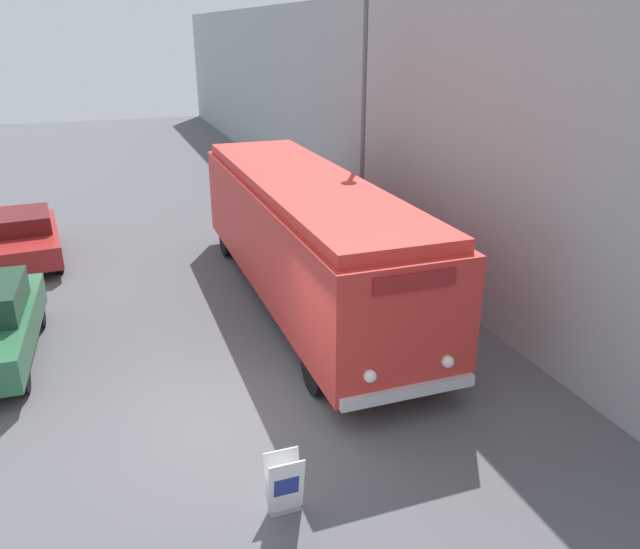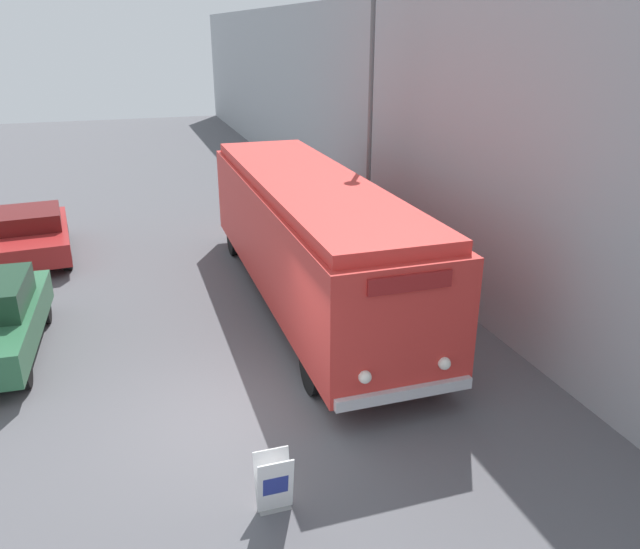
{
  "view_description": "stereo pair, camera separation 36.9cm",
  "coord_description": "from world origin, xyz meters",
  "px_view_note": "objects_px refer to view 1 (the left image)",
  "views": [
    {
      "loc": [
        -1.61,
        -8.91,
        6.22
      ],
      "look_at": [
        2.18,
        1.69,
        1.77
      ],
      "focal_mm": 35.0,
      "sensor_mm": 36.0,
      "label": 1
    },
    {
      "loc": [
        -1.26,
        -9.03,
        6.22
      ],
      "look_at": [
        2.18,
        1.69,
        1.77
      ],
      "focal_mm": 35.0,
      "sensor_mm": 36.0,
      "label": 2
    }
  ],
  "objects_px": {
    "parked_car_mid": "(21,237)",
    "streetlamp": "(364,94)",
    "vintage_bus": "(306,233)",
    "sign_board": "(285,484)"
  },
  "relations": [
    {
      "from": "parked_car_mid",
      "to": "streetlamp",
      "type": "bearing_deg",
      "value": -26.13
    },
    {
      "from": "vintage_bus",
      "to": "parked_car_mid",
      "type": "xyz_separation_m",
      "value": [
        -6.72,
        5.4,
        -1.02
      ]
    },
    {
      "from": "sign_board",
      "to": "streetlamp",
      "type": "bearing_deg",
      "value": 60.86
    },
    {
      "from": "sign_board",
      "to": "parked_car_mid",
      "type": "bearing_deg",
      "value": 109.11
    },
    {
      "from": "vintage_bus",
      "to": "sign_board",
      "type": "bearing_deg",
      "value": -110.92
    },
    {
      "from": "vintage_bus",
      "to": "sign_board",
      "type": "relative_size",
      "value": 12.15
    },
    {
      "from": "streetlamp",
      "to": "parked_car_mid",
      "type": "distance_m",
      "value": 10.38
    },
    {
      "from": "vintage_bus",
      "to": "sign_board",
      "type": "height_order",
      "value": "vintage_bus"
    },
    {
      "from": "parked_car_mid",
      "to": "sign_board",
      "type": "bearing_deg",
      "value": -75.68
    },
    {
      "from": "sign_board",
      "to": "streetlamp",
      "type": "distance_m",
      "value": 10.67
    }
  ]
}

